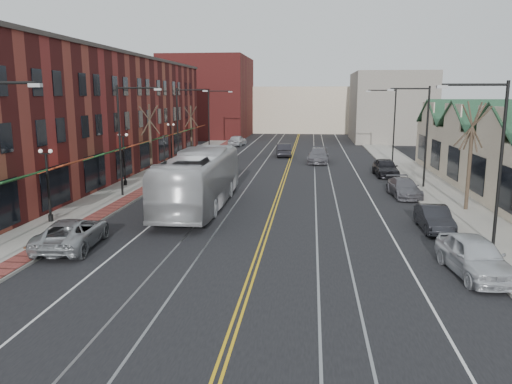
% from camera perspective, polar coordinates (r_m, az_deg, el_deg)
% --- Properties ---
extents(ground, '(160.00, 160.00, 0.00)m').
position_cam_1_polar(ground, '(20.59, -0.76, -10.26)').
color(ground, black).
rests_on(ground, ground).
extents(sidewalk_left, '(4.00, 120.00, 0.15)m').
position_cam_1_polar(sidewalk_left, '(42.25, -13.68, 0.65)').
color(sidewalk_left, gray).
rests_on(sidewalk_left, ground).
extents(sidewalk_right, '(4.00, 120.00, 0.15)m').
position_cam_1_polar(sidewalk_right, '(40.87, 19.83, -0.04)').
color(sidewalk_right, gray).
rests_on(sidewalk_right, ground).
extents(building_left, '(10.00, 50.00, 11.00)m').
position_cam_1_polar(building_left, '(50.79, -18.77, 8.25)').
color(building_left, maroon).
rests_on(building_left, ground).
extents(backdrop_left, '(14.00, 18.00, 14.00)m').
position_cam_1_polar(backdrop_left, '(90.90, -5.43, 10.72)').
color(backdrop_left, maroon).
rests_on(backdrop_left, ground).
extents(backdrop_mid, '(22.00, 14.00, 9.00)m').
position_cam_1_polar(backdrop_mid, '(104.10, 5.08, 9.39)').
color(backdrop_mid, '#BFAD93').
rests_on(backdrop_mid, ground).
extents(backdrop_right, '(12.00, 16.00, 11.00)m').
position_cam_1_polar(backdrop_right, '(84.99, 15.07, 9.36)').
color(backdrop_right, slate).
rests_on(backdrop_right, ground).
extents(streetlight_l_1, '(3.33, 0.25, 8.00)m').
position_cam_1_polar(streetlight_l_1, '(37.59, -14.72, 6.96)').
color(streetlight_l_1, black).
rests_on(streetlight_l_1, sidewalk_left).
extents(streetlight_l_2, '(3.33, 0.25, 8.00)m').
position_cam_1_polar(streetlight_l_2, '(52.82, -8.49, 8.28)').
color(streetlight_l_2, black).
rests_on(streetlight_l_2, sidewalk_left).
extents(streetlight_l_3, '(3.33, 0.25, 8.00)m').
position_cam_1_polar(streetlight_l_3, '(68.40, -5.06, 8.97)').
color(streetlight_l_3, black).
rests_on(streetlight_l_3, sidewalk_left).
extents(streetlight_r_0, '(3.33, 0.25, 8.00)m').
position_cam_1_polar(streetlight_r_0, '(26.60, 25.40, 4.69)').
color(streetlight_r_0, black).
rests_on(streetlight_r_0, sidewalk_right).
extents(streetlight_r_1, '(3.33, 0.25, 8.00)m').
position_cam_1_polar(streetlight_r_1, '(42.00, 18.37, 7.15)').
color(streetlight_r_1, black).
rests_on(streetlight_r_1, sidewalk_right).
extents(streetlight_r_2, '(3.33, 0.25, 8.00)m').
position_cam_1_polar(streetlight_r_2, '(57.73, 15.12, 8.25)').
color(streetlight_r_2, black).
rests_on(streetlight_r_2, sidewalk_right).
extents(lamppost_l_1, '(0.84, 0.28, 4.27)m').
position_cam_1_polar(lamppost_l_1, '(31.44, -22.65, 0.53)').
color(lamppost_l_1, black).
rests_on(lamppost_l_1, sidewalk_left).
extents(lamppost_l_2, '(0.84, 0.28, 4.27)m').
position_cam_1_polar(lamppost_l_2, '(42.21, -14.83, 3.51)').
color(lamppost_l_2, black).
rests_on(lamppost_l_2, sidewalk_left).
extents(lamppost_l_3, '(0.84, 0.28, 4.27)m').
position_cam_1_polar(lamppost_l_3, '(55.41, -9.65, 5.44)').
color(lamppost_l_3, black).
rests_on(lamppost_l_3, sidewalk_left).
extents(tree_left_near, '(1.78, 1.37, 6.48)m').
position_cam_1_polar(tree_left_near, '(47.59, -11.98, 6.04)').
color(tree_left_near, '#382B21').
rests_on(tree_left_near, sidewalk_left).
extents(tree_left_far, '(1.66, 1.28, 6.02)m').
position_cam_1_polar(tree_left_far, '(62.96, -7.42, 7.15)').
color(tree_left_far, '#382B21').
rests_on(tree_left_far, sidewalk_left).
extents(tree_right_mid, '(1.90, 1.46, 6.93)m').
position_cam_1_polar(tree_right_mid, '(34.74, 23.28, 4.00)').
color(tree_right_mid, '#382B21').
rests_on(tree_right_mid, sidewalk_right).
extents(manhole_mid, '(0.60, 0.60, 0.02)m').
position_cam_1_polar(manhole_mid, '(26.89, -24.43, -5.77)').
color(manhole_mid, '#592D19').
rests_on(manhole_mid, sidewalk_left).
extents(manhole_far, '(0.60, 0.60, 0.02)m').
position_cam_1_polar(manhole_far, '(31.12, -19.78, -3.22)').
color(manhole_far, '#592D19').
rests_on(manhole_far, sidewalk_left).
extents(traffic_signal, '(0.18, 0.15, 3.80)m').
position_cam_1_polar(traffic_signal, '(45.23, -10.42, 4.37)').
color(traffic_signal, black).
rests_on(traffic_signal, sidewalk_left).
extents(transit_bus, '(3.25, 13.73, 3.82)m').
position_cam_1_polar(transit_bus, '(33.41, -6.47, 1.39)').
color(transit_bus, silver).
rests_on(transit_bus, ground).
extents(parked_suv, '(2.99, 5.57, 1.49)m').
position_cam_1_polar(parked_suv, '(26.39, -20.26, -4.44)').
color(parked_suv, '#989B9E').
rests_on(parked_suv, ground).
extents(parked_car_a, '(2.53, 5.11, 1.67)m').
position_cam_1_polar(parked_car_a, '(22.97, 23.73, -6.73)').
color(parked_car_a, silver).
rests_on(parked_car_a, ground).
extents(parked_car_b, '(1.50, 4.21, 1.39)m').
position_cam_1_polar(parked_car_b, '(29.59, 19.70, -2.87)').
color(parked_car_b, black).
rests_on(parked_car_b, ground).
extents(parked_car_c, '(2.31, 4.88, 1.37)m').
position_cam_1_polar(parked_car_c, '(38.63, 16.54, 0.47)').
color(parked_car_c, slate).
rests_on(parked_car_c, ground).
extents(parked_car_d, '(2.14, 4.95, 1.66)m').
position_cam_1_polar(parked_car_d, '(47.88, 14.59, 2.72)').
color(parked_car_d, black).
rests_on(parked_car_d, ground).
extents(distant_car_left, '(2.17, 4.96, 1.58)m').
position_cam_1_polar(distant_car_left, '(61.57, 3.16, 4.81)').
color(distant_car_left, black).
rests_on(distant_car_left, ground).
extents(distant_car_right, '(2.62, 5.71, 1.62)m').
position_cam_1_polar(distant_car_right, '(56.19, 7.16, 4.16)').
color(distant_car_right, slate).
rests_on(distant_car_right, ground).
extents(distant_car_far, '(2.50, 5.02, 1.64)m').
position_cam_1_polar(distant_car_far, '(74.13, -2.15, 5.91)').
color(distant_car_far, silver).
rests_on(distant_car_far, ground).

